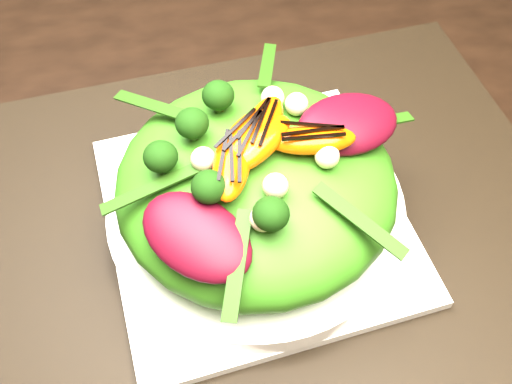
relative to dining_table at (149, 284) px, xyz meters
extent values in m
cube|color=black|center=(0.00, 0.00, 0.00)|extent=(1.60, 0.90, 0.75)
cube|color=black|center=(0.10, 0.03, 0.02)|extent=(0.60, 0.48, 0.00)
cube|color=white|center=(0.10, 0.03, 0.03)|extent=(0.28, 0.28, 0.01)
cylinder|color=white|center=(0.10, 0.03, 0.04)|extent=(0.30, 0.30, 0.02)
ellipsoid|color=#3A7D17|center=(0.10, 0.03, 0.08)|extent=(0.28, 0.28, 0.08)
ellipsoid|color=#440712|center=(0.18, 0.05, 0.12)|extent=(0.10, 0.08, 0.02)
ellipsoid|color=#FF4D04|center=(0.09, 0.06, 0.13)|extent=(0.07, 0.05, 0.02)
sphere|color=black|center=(0.04, 0.05, 0.13)|extent=(0.04, 0.04, 0.04)
sphere|color=beige|center=(0.14, 0.00, 0.13)|extent=(0.02, 0.02, 0.02)
cube|color=black|center=(0.09, 0.06, 0.14)|extent=(0.04, 0.02, 0.00)
camera|label=1|loc=(0.05, -0.26, 0.47)|focal=42.00mm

